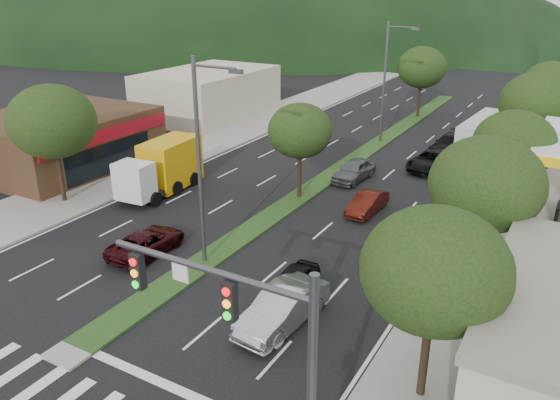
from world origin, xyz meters
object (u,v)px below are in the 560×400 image
Objects in this scene: car_queue_a at (292,283)px; traffic_signal at (255,343)px; car_queue_c at (367,203)px; car_queue_d at (432,160)px; tree_r_a at (435,270)px; streetlight_mid at (387,77)px; suv_maroon at (147,242)px; tree_r_c at (514,145)px; car_queue_f at (450,144)px; car_queue_b at (396,253)px; tree_med_near at (300,131)px; tree_r_b at (486,184)px; tree_r_d at (537,104)px; tree_l_a at (52,122)px; car_queue_e at (354,170)px; tree_med_far at (422,67)px; tree_r_e at (550,85)px; sedan_silver at (283,308)px; box_truck at (164,168)px; streetlight_near at (202,155)px; motorhome at (484,137)px.

traffic_signal is at bearing -68.46° from car_queue_a.
car_queue_c is 10.07m from car_queue_d.
tree_r_a is 1.85× the size of car_queue_a.
streetlight_mid is 26.37m from suv_maroon.
streetlight_mid is at bearing 99.64° from car_queue_a.
car_queue_d is at bearing 104.52° from tree_r_a.
tree_r_c is 14.80m from car_queue_f.
tree_med_near is at bearing 150.84° from car_queue_b.
car_queue_b reaches higher than car_queue_a.
tree_r_b is 0.97× the size of tree_r_d.
tree_l_a reaches higher than car_queue_e.
traffic_signal is at bearing -74.62° from car_queue_c.
car_queue_a is 0.84× the size of car_queue_e.
tree_r_c reaches higher than car_queue_f.
tree_med_far is at bearing 99.12° from car_queue_e.
tree_med_far reaches higher than tree_r_e.
sedan_silver is at bearing -81.43° from car_queue_c.
car_queue_e is (-10.27, 10.89, -4.31)m from tree_r_b.
tree_med_near is 1.41× the size of car_queue_e.
traffic_signal is 8.44m from sedan_silver.
car_queue_b is at bearing -102.02° from tree_r_d.
tree_r_c is 21.28m from box_truck.
car_queue_f is at bearing 77.06° from streetlight_near.
streetlight_near reaches higher than tree_r_a.
motorhome is (6.73, 10.06, 0.94)m from car_queue_e.
suv_maroon reaches higher than car_queue_b.
tree_r_e is (0.00, 20.00, 0.14)m from tree_r_c.
streetlight_near is (-11.79, -22.00, 0.40)m from tree_r_d.
tree_med_near is 14.48m from sedan_silver.
streetlight_near reaches higher than tree_r_d.
tree_r_c is 1.52× the size of car_queue_b.
tree_r_e reaches higher than tree_med_near.
tree_l_a reaches higher than sedan_silver.
streetlight_mid is at bearing -176.19° from motorhome.
tree_r_c is 11.40m from car_queue_e.
car_queue_d is 19.34m from box_truck.
streetlight_mid is at bearing 89.22° from tree_med_near.
sedan_silver is at bearing 166.22° from suv_maroon.
tree_r_c is (2.97, 21.54, 0.10)m from traffic_signal.
tree_r_a is at bearing -6.86° from sedan_silver.
tree_r_b reaches higher than suv_maroon.
tree_med_far is at bearing 110.56° from tree_r_b.
car_queue_d is at bearing -42.34° from streetlight_mid.
motorhome is at bearing 90.22° from sedan_silver.
tree_r_a is 1.10× the size of tree_med_near.
streetlight_mid is (-11.79, -7.00, 0.69)m from tree_r_e.
suv_maroon is 0.89× the size of car_queue_f.
tree_r_b is 18.00m from tree_r_d.
tree_r_d reaches higher than car_queue_e.
streetlight_mid is 9.02m from car_queue_d.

